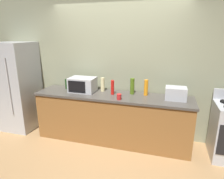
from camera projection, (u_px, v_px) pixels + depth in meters
name	position (u px, v px, depth m)	size (l,w,h in m)	color
ground_plane	(106.00, 151.00, 3.40)	(8.00, 8.00, 0.00)	#A87F51
back_wall	(118.00, 66.00, 3.78)	(6.40, 0.10, 2.70)	gray
counter_run	(112.00, 118.00, 3.65)	(2.84, 0.64, 0.90)	brown
refrigerator	(18.00, 86.00, 4.07)	(0.72, 0.73, 1.80)	#B7BABF
microwave	(83.00, 85.00, 3.69)	(0.48, 0.35, 0.27)	#B7BABF
toaster_oven	(176.00, 93.00, 3.26)	(0.34, 0.26, 0.21)	#B7BABF
bottle_wine	(67.00, 84.00, 3.89)	(0.06, 0.06, 0.20)	#1E3F19
bottle_olive_oil	(132.00, 86.00, 3.54)	(0.08, 0.08, 0.29)	#4C6B19
bottle_hot_sauce	(113.00, 87.00, 3.52)	(0.06, 0.06, 0.26)	red
bottle_dish_soap	(146.00, 88.00, 3.47)	(0.07, 0.07, 0.28)	orange
bottle_hand_soap	(103.00, 84.00, 3.72)	(0.08, 0.08, 0.26)	beige
mug_red	(119.00, 97.00, 3.27)	(0.08, 0.08, 0.10)	red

